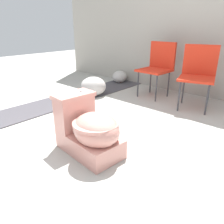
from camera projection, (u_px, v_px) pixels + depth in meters
ground_plane at (82, 151)px, 1.99m from camera, size 14.00×14.00×0.00m
gravel_strip at (49, 105)px, 3.14m from camera, size 0.56×8.00×0.01m
toilet at (89, 130)px, 1.90m from camera, size 0.66×0.43×0.52m
folding_chair_left at (158, 64)px, 3.40m from camera, size 0.46×0.46×0.83m
folding_chair_middle at (198, 70)px, 2.90m from camera, size 0.55×0.55×0.83m
boulder_near at (120, 77)px, 4.34m from camera, size 0.41×0.43×0.23m
boulder_far at (93, 86)px, 3.51m from camera, size 0.53×0.53×0.31m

